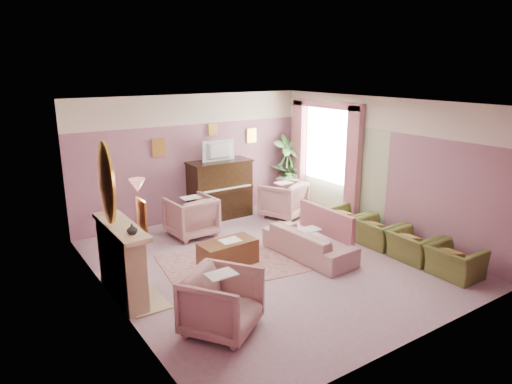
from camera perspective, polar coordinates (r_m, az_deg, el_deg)
floor at (r=8.27m, az=1.78°, el=-8.69°), size 5.50×6.00×0.01m
ceiling at (r=7.57m, az=1.96°, el=11.05°), size 5.50×6.00×0.01m
wall_back at (r=10.32m, az=-7.91°, el=4.25°), size 5.50×0.02×2.80m
wall_front at (r=5.75m, az=19.64°, el=-5.63°), size 5.50×0.02×2.80m
wall_left at (r=6.64m, az=-17.81°, el=-2.66°), size 0.02×6.00×2.80m
wall_right at (r=9.63m, az=15.31°, el=3.03°), size 0.02×6.00×2.80m
picture_rail_band at (r=10.16m, az=-8.11°, el=10.20°), size 5.50×0.01×0.65m
stripe_panel at (r=10.56m, az=9.83°, el=2.61°), size 0.01×3.00×2.15m
fireplace_surround at (r=7.16m, az=-16.48°, el=-8.51°), size 0.30×1.40×1.10m
fireplace_inset at (r=7.25m, az=-15.62°, el=-9.44°), size 0.18×0.72×0.68m
fire_ember at (r=7.33m, az=-15.22°, el=-10.66°), size 0.06×0.54×0.10m
mantel_shelf at (r=6.96m, az=-16.60°, el=-4.16°), size 0.40×1.55×0.07m
hearth at (r=7.44m, az=-14.66°, el=-12.01°), size 0.55×1.50×0.02m
mirror_frame at (r=6.74m, az=-18.17°, el=1.10°), size 0.04×0.72×1.20m
mirror_glass at (r=6.74m, az=-17.96°, el=1.13°), size 0.01×0.60×1.06m
sconce_shade at (r=5.74m, az=-14.62°, el=0.82°), size 0.20×0.20×0.16m
piano at (r=10.44m, az=-4.52°, el=0.25°), size 1.40×0.60×1.30m
piano_keyshelf at (r=10.13m, az=-3.56°, el=0.20°), size 1.30×0.12×0.06m
piano_keys at (r=10.12m, az=-3.56°, el=0.42°), size 1.20×0.08×0.02m
piano_top at (r=10.29m, az=-4.60°, el=3.80°), size 1.45×0.65×0.04m
television at (r=10.19m, az=-4.50°, el=5.35°), size 0.80×0.12×0.48m
print_back_left at (r=9.91m, az=-12.05°, el=5.47°), size 0.30×0.03×0.38m
print_back_right at (r=10.98m, az=-0.57°, el=7.08°), size 0.26×0.03×0.34m
print_back_mid at (r=10.41m, az=-5.45°, el=7.77°), size 0.22×0.03×0.26m
print_left_wall at (r=5.46m, az=-14.09°, el=-2.73°), size 0.03×0.28×0.36m
window_blind at (r=10.59m, az=8.92°, el=6.15°), size 0.03×1.40×1.80m
curtain_left at (r=9.97m, az=12.06°, el=3.06°), size 0.16×0.34×2.60m
curtain_right at (r=11.29m, az=5.37°, el=4.78°), size 0.16×0.34×2.60m
pelmet at (r=10.44m, az=8.79°, el=10.77°), size 0.16×2.20×0.16m
mantel_plant at (r=7.42m, az=-17.92°, el=-1.69°), size 0.16×0.16×0.28m
mantel_vase at (r=6.48m, az=-15.23°, el=-4.51°), size 0.16×0.16×0.16m
area_rug at (r=8.24m, az=-2.62°, el=-8.75°), size 2.74×2.15×0.01m
coffee_table at (r=8.05m, az=-3.52°, el=-7.66°), size 1.02×0.55×0.45m
table_paper at (r=7.98m, az=-3.24°, el=-6.06°), size 0.35×0.28×0.01m
sofa at (r=8.39m, az=6.65°, el=-5.65°), size 0.62×1.85×0.75m
sofa_throw at (r=8.57m, az=8.74°, el=-3.67°), size 0.09×1.40×0.51m
floral_armchair_left at (r=9.43m, az=-8.11°, el=-2.76°), size 0.88×0.88×0.92m
floral_armchair_right at (r=10.51m, az=3.43°, el=-0.72°), size 0.88×0.88×0.92m
floral_armchair_front at (r=6.10m, az=-4.30°, el=-13.23°), size 0.88×0.88×0.92m
olive_chair_a at (r=8.26m, az=23.64°, el=-7.44°), size 0.57×0.81×0.70m
olive_chair_b at (r=8.68m, az=19.12°, el=-5.87°), size 0.57×0.81×0.70m
olive_chair_c at (r=9.16m, az=15.06°, el=-4.42°), size 0.57×0.81×0.70m
olive_chair_d at (r=9.68m, az=11.43°, el=-3.11°), size 0.57×0.81×0.70m
side_table at (r=11.44m, az=4.06°, el=0.06°), size 0.52×0.52×0.70m
side_plant_big at (r=11.31m, az=4.11°, el=2.60°), size 0.30×0.30×0.34m
side_plant_small at (r=11.32m, az=4.90°, el=2.43°), size 0.16×0.16×0.28m
palm_pot at (r=11.57m, az=3.85°, el=-0.69°), size 0.34×0.34×0.34m
palm_plant at (r=11.36m, az=3.93°, el=3.63°), size 0.76×0.76×1.44m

